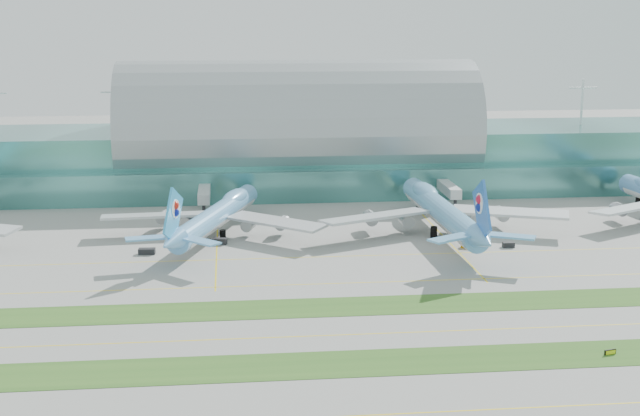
{
  "coord_description": "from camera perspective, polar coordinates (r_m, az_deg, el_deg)",
  "views": [
    {
      "loc": [
        -23.45,
        -170.55,
        59.76
      ],
      "look_at": [
        0.0,
        55.0,
        9.0
      ],
      "focal_mm": 50.0,
      "sensor_mm": 36.0,
      "label": 1
    }
  ],
  "objects": [
    {
      "name": "gse_e",
      "position": [
        231.09,
        9.44,
        -2.37
      ],
      "size": [
        3.75,
        2.69,
        1.39
      ],
      "primitive_type": "cube",
      "rotation": [
        0.0,
        0.0,
        -0.35
      ],
      "color": "#BF7D0B",
      "rests_on": "ground"
    },
    {
      "name": "taxiline_b",
      "position": [
        169.2,
        2.44,
        -8.08
      ],
      "size": [
        420.0,
        0.35,
        0.01
      ],
      "primitive_type": "cube",
      "color": "yellow",
      "rests_on": "ground"
    },
    {
      "name": "taxiline_a",
      "position": [
        138.34,
        4.53,
        -13.02
      ],
      "size": [
        420.0,
        0.35,
        0.01
      ],
      "primitive_type": "cube",
      "color": "yellow",
      "rests_on": "ground"
    },
    {
      "name": "terminal",
      "position": [
        303.69,
        -1.44,
        3.99
      ],
      "size": [
        340.0,
        69.1,
        36.0
      ],
      "color": "#3D7A75",
      "rests_on": "ground"
    },
    {
      "name": "taxiline_c",
      "position": [
        199.17,
        1.1,
        -4.84
      ],
      "size": [
        420.0,
        0.35,
        0.01
      ],
      "primitive_type": "cube",
      "color": "yellow",
      "rests_on": "ground"
    },
    {
      "name": "taxiway_sign_east",
      "position": [
        167.43,
        18.08,
        -8.77
      ],
      "size": [
        2.34,
        0.81,
        1.0
      ],
      "rotation": [
        0.0,
        0.0,
        0.24
      ],
      "color": "black",
      "rests_on": "ground"
    },
    {
      "name": "gse_d",
      "position": [
        232.92,
        -6.44,
        -2.12
      ],
      "size": [
        3.93,
        2.5,
        1.63
      ],
      "primitive_type": "cube",
      "rotation": [
        0.0,
        0.0,
        -0.24
      ],
      "color": "black",
      "rests_on": "ground"
    },
    {
      "name": "gse_c",
      "position": [
        226.41,
        -11.02,
        -2.74
      ],
      "size": [
        4.21,
        2.26,
        1.45
      ],
      "primitive_type": "cube",
      "rotation": [
        0.0,
        0.0,
        -0.07
      ],
      "color": "black",
      "rests_on": "ground"
    },
    {
      "name": "airliner_c",
      "position": [
        243.5,
        7.76,
        -0.1
      ],
      "size": [
        68.84,
        78.11,
        21.51
      ],
      "rotation": [
        0.0,
        0.0,
        0.03
      ],
      "color": "#60A3D4",
      "rests_on": "ground"
    },
    {
      "name": "airliner_b",
      "position": [
        240.04,
        -6.61,
        -0.4
      ],
      "size": [
        59.67,
        69.28,
        19.6
      ],
      "rotation": [
        0.0,
        0.0,
        -0.32
      ],
      "color": "#65A8DF",
      "rests_on": "ground"
    },
    {
      "name": "gse_f",
      "position": [
        233.59,
        11.96,
        -2.32
      ],
      "size": [
        3.04,
        1.8,
        1.34
      ],
      "primitive_type": "cube",
      "rotation": [
        0.0,
        0.0,
        -0.04
      ],
      "color": "black",
      "rests_on": "ground"
    },
    {
      "name": "ground",
      "position": [
        182.23,
        1.8,
        -6.53
      ],
      "size": [
        700.0,
        700.0,
        0.0
      ],
      "primitive_type": "plane",
      "color": "gray",
      "rests_on": "ground"
    },
    {
      "name": "grass_strip_near",
      "position": [
        156.32,
        3.19,
        -9.86
      ],
      "size": [
        420.0,
        12.0,
        0.08
      ],
      "primitive_type": "cube",
      "color": "#2D591E",
      "rests_on": "ground"
    },
    {
      "name": "taxiline_d",
      "position": [
        220.11,
        0.4,
        -3.13
      ],
      "size": [
        420.0,
        0.35,
        0.01
      ],
      "primitive_type": "cube",
      "color": "yellow",
      "rests_on": "ground"
    },
    {
      "name": "grass_strip_far",
      "position": [
        184.09,
        1.72,
        -6.32
      ],
      "size": [
        420.0,
        12.0,
        0.08
      ],
      "primitive_type": "cube",
      "color": "#2D591E",
      "rests_on": "ground"
    }
  ]
}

